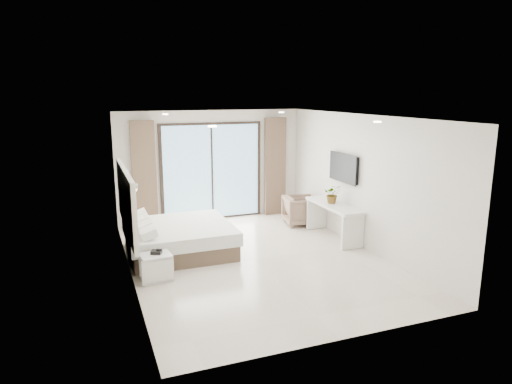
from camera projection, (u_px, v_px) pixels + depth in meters
ground at (256, 259)px, 8.71m from camera, size 6.20×6.20×0.00m
room_shell at (231, 171)px, 9.08m from camera, size 4.62×6.22×2.72m
bed at (178, 238)px, 9.02m from camera, size 2.02×1.92×0.70m
nightstand at (156, 267)px, 7.70m from camera, size 0.53×0.45×0.45m
phone at (156, 252)px, 7.68m from camera, size 0.21×0.19×0.06m
console_desk at (334, 213)px, 9.85m from camera, size 0.53×1.69×0.77m
plant at (332, 196)px, 9.85m from camera, size 0.50×0.52×0.31m
armchair at (301, 209)px, 10.95m from camera, size 0.80×0.84×0.76m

